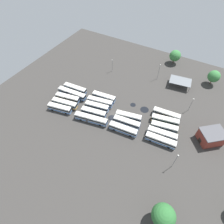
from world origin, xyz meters
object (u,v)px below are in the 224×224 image
bus_row0_slot0 (60,108)px  bus_row1_slot2 (97,107)px  bus_row0_slot4 (75,89)px  depot_building (211,137)px  bus_row0_slot3 (72,93)px  bus_row1_slot3 (100,102)px  bus_row3_slot1 (162,134)px  lamp_post_mid_lot (175,161)px  bus_row3_slot0 (161,140)px  lamp_post_near_entrance (159,71)px  bus_row1_slot0 (91,119)px  bus_row3_slot3 (165,120)px  bus_row0_slot1 (65,103)px  tree_northeast (164,216)px  lamp_post_far_corner (112,65)px  tree_northwest (214,76)px  bus_row1_slot1 (94,113)px  bus_row2_slot0 (123,129)px  lamp_post_by_building (191,104)px  bus_row0_slot2 (68,98)px  bus_row1_slot4 (104,97)px  tree_east_edge (175,56)px  bus_row3_slot2 (164,127)px  bus_row3_slot4 (166,114)px  bus_row2_slot1 (127,122)px  bus_row2_slot2 (129,116)px  maintenance_shelter (181,81)px

bus_row0_slot0 → bus_row1_slot2: same height
bus_row0_slot4 → depot_building: 66.80m
bus_row0_slot3 → bus_row1_slot3: bearing=7.5°
bus_row3_slot1 → lamp_post_mid_lot: lamp_post_mid_lot is taller
bus_row3_slot0 → lamp_post_near_entrance: size_ratio=1.33×
bus_row3_slot0 → lamp_post_near_entrance: (-15.52, 38.50, 3.38)m
bus_row1_slot0 → bus_row3_slot3: (29.21, 15.55, -0.00)m
bus_row0_slot1 → tree_northeast: bearing=-22.6°
bus_row1_slot0 → lamp_post_near_entrance: bearing=70.3°
bus_row0_slot0 → lamp_post_far_corner: (6.50, 38.88, 2.49)m
bus_row0_slot0 → bus_row1_slot2: size_ratio=1.00×
lamp_post_far_corner → tree_northwest: (52.15, 16.62, 0.82)m
bus_row1_slot1 → bus_row1_slot2: (-0.68, 3.88, -0.00)m
bus_row3_slot0 → lamp_post_far_corner: size_ratio=1.63×
bus_row0_slot1 → bus_row2_slot0: size_ratio=1.02×
lamp_post_by_building → lamp_post_mid_lot: bearing=-86.8°
bus_row2_slot0 → bus_row0_slot2: bearing=174.6°
bus_row1_slot4 → tree_east_edge: size_ratio=1.43×
bus_row0_slot1 → tree_east_edge: 70.30m
bus_row1_slot3 → lamp_post_by_building: 42.65m
bus_row0_slot0 → bus_row0_slot4: size_ratio=0.93×
bus_row1_slot2 → bus_row3_slot3: bearing=14.6°
tree_east_edge → bus_row3_slot2: bearing=-77.4°
bus_row0_slot2 → bus_row1_slot0: (17.33, -5.20, 0.00)m
bus_row3_slot0 → lamp_post_near_entrance: 41.65m
bus_row2_slot0 → bus_row3_slot4: 21.73m
bus_row0_slot2 → lamp_post_far_corner: 32.72m
tree_east_edge → tree_northwest: bearing=-20.8°
bus_row2_slot1 → lamp_post_near_entrance: 37.26m
bus_row3_slot2 → bus_row2_slot2: bearing=-172.1°
bus_row3_slot2 → bus_row3_slot3: same height
bus_row3_slot4 → tree_northeast: 43.21m
bus_row1_slot1 → tree_northwest: tree_northwest is taller
bus_row1_slot1 → maintenance_shelter: size_ratio=1.00×
lamp_post_by_building → bus_row0_slot1: bearing=-153.2°
bus_row0_slot4 → bus_row2_slot0: size_ratio=1.00×
bus_row3_slot4 → maintenance_shelter: (-0.77, 24.34, 1.53)m
lamp_post_by_building → bus_row1_slot0: bearing=-142.3°
bus_row0_slot4 → lamp_post_mid_lot: (56.73, -15.45, 3.21)m
bus_row3_slot1 → lamp_post_far_corner: 49.71m
bus_row1_slot4 → bus_row2_slot2: 16.92m
bus_row0_slot3 → bus_row2_slot0: bearing=-11.6°
bus_row0_slot2 → bus_row2_slot0: size_ratio=0.98×
bus_row1_slot3 → lamp_post_mid_lot: size_ratio=1.38×
tree_northeast → bus_row3_slot2: bearing=107.2°
bus_row1_slot4 → lamp_post_by_building: bearing=19.5°
bus_row2_slot0 → lamp_post_mid_lot: lamp_post_mid_lot is taller
maintenance_shelter → depot_building: bearing=-53.3°
bus_row0_slot2 → bus_row1_slot4: (15.29, 9.44, -0.00)m
bus_row3_slot3 → bus_row1_slot4: bearing=-178.3°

